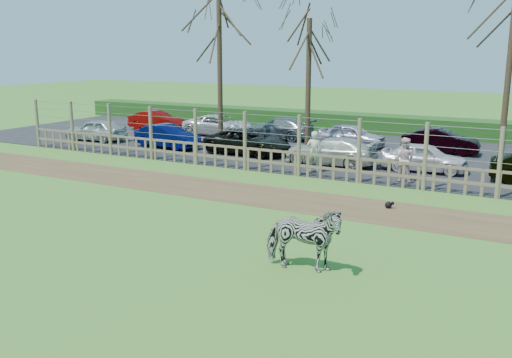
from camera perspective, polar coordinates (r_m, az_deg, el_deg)
The scene contains 22 objects.
ground at distance 16.52m, azimuth -7.22°, elevation -5.06°, with size 120.00×120.00×0.00m, color #709A43.
dirt_strip at distance 20.19m, azimuth 0.20°, elevation -1.61°, with size 34.00×2.80×0.01m, color brown.
asphalt at distance 29.19m, azimuth 9.51°, elevation 2.77°, with size 44.00×13.00×0.04m, color #232326.
hedge at distance 35.74m, azimuth 13.22°, elevation 5.31°, with size 46.00×2.00×1.10m, color #1E4716.
fence at distance 23.09m, azimuth 4.30°, elevation 2.23°, with size 30.16×0.16×2.50m.
tree_left at distance 29.74m, azimuth -3.69°, elevation 13.94°, with size 4.80×4.80×7.88m.
tree_mid at distance 28.53m, azimuth 5.31°, elevation 12.45°, with size 4.80×4.80×6.83m.
tree_right at distance 26.83m, azimuth 24.17°, elevation 12.18°, with size 4.80×4.80×7.35m.
zebra at distance 13.26m, azimuth 4.71°, elevation -5.95°, with size 0.85×1.87×1.58m, color gray.
visitor_a at distance 23.73m, azimuth 5.84°, elevation 2.73°, with size 0.63×0.41×1.72m, color beige.
visitor_b at distance 22.62m, azimuth 14.57°, elevation 1.88°, with size 0.84×0.65×1.72m, color beige.
crow at distance 19.00m, azimuth 13.14°, elevation -2.53°, with size 0.30×0.22×0.25m.
car_0 at distance 33.12m, azimuth -15.75°, elevation 4.74°, with size 1.42×3.52×1.20m, color #B5BFB9.
car_1 at distance 29.92m, azimuth -8.85°, elevation 4.24°, with size 1.27×3.64×1.20m, color #040C4B.
car_2 at distance 27.79m, azimuth -0.81°, elevation 3.74°, with size 1.99×4.32×1.20m, color black.
car_3 at distance 25.44m, azimuth 7.47°, elevation 2.78°, with size 1.68×4.13×1.20m, color beige.
car_4 at distance 24.83m, azimuth 16.47°, elevation 2.10°, with size 1.42×3.52×1.20m, color silver.
car_7 at distance 36.69m, azimuth -9.92°, elevation 5.78°, with size 1.27×3.64×1.20m, color #860905.
car_8 at distance 33.99m, azimuth -3.67°, elevation 5.40°, with size 1.99×4.32×1.20m, color silver.
car_9 at distance 32.49m, azimuth 2.23°, elevation 5.07°, with size 1.68×4.13×1.20m, color slate.
car_10 at distance 30.35m, azimuth 9.56°, elevation 4.34°, with size 1.42×3.52×1.20m, color #BEAFC9.
car_11 at distance 29.41m, azimuth 17.99°, elevation 3.62°, with size 1.27×3.64×1.20m, color black.
Camera 1 is at (9.22, -12.74, 5.07)m, focal length 40.00 mm.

